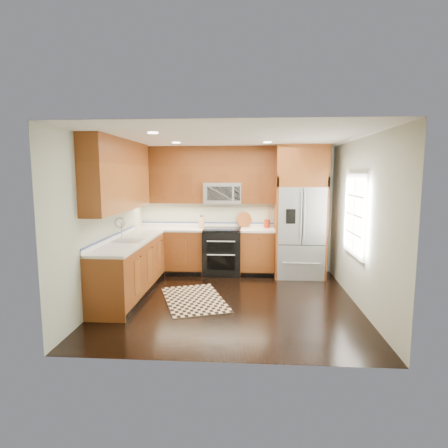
# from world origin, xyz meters

# --- Properties ---
(ground) EXTENTS (4.00, 4.00, 0.00)m
(ground) POSITION_xyz_m (0.00, 0.00, 0.00)
(ground) COLOR black
(ground) RESTS_ON ground
(wall_back) EXTENTS (4.00, 0.02, 2.60)m
(wall_back) POSITION_xyz_m (0.00, 2.00, 1.30)
(wall_back) COLOR #B7BEAB
(wall_back) RESTS_ON ground
(wall_left) EXTENTS (0.02, 4.00, 2.60)m
(wall_left) POSITION_xyz_m (-2.00, 0.00, 1.30)
(wall_left) COLOR #B7BEAB
(wall_left) RESTS_ON ground
(wall_right) EXTENTS (0.02, 4.00, 2.60)m
(wall_right) POSITION_xyz_m (2.00, 0.00, 1.30)
(wall_right) COLOR #B7BEAB
(wall_right) RESTS_ON ground
(window) EXTENTS (0.04, 1.10, 1.30)m
(window) POSITION_xyz_m (1.98, 0.20, 1.40)
(window) COLOR white
(window) RESTS_ON ground
(base_cabinets) EXTENTS (2.85, 3.00, 0.90)m
(base_cabinets) POSITION_xyz_m (-1.23, 0.90, 0.45)
(base_cabinets) COLOR brown
(base_cabinets) RESTS_ON ground
(countertop) EXTENTS (2.86, 3.01, 0.04)m
(countertop) POSITION_xyz_m (-1.09, 1.01, 0.92)
(countertop) COLOR white
(countertop) RESTS_ON base_cabinets
(upper_cabinets) EXTENTS (2.85, 3.00, 1.15)m
(upper_cabinets) POSITION_xyz_m (-1.15, 1.09, 2.02)
(upper_cabinets) COLOR brown
(upper_cabinets) RESTS_ON ground
(range) EXTENTS (0.76, 0.67, 0.95)m
(range) POSITION_xyz_m (-0.25, 1.67, 0.47)
(range) COLOR black
(range) RESTS_ON ground
(microwave) EXTENTS (0.76, 0.40, 0.42)m
(microwave) POSITION_xyz_m (-0.25, 1.80, 1.66)
(microwave) COLOR #B2B2B7
(microwave) RESTS_ON ground
(refrigerator) EXTENTS (0.98, 0.75, 2.60)m
(refrigerator) POSITION_xyz_m (1.30, 1.63, 1.30)
(refrigerator) COLOR #B2B2B7
(refrigerator) RESTS_ON ground
(sink_faucet) EXTENTS (0.54, 0.44, 0.37)m
(sink_faucet) POSITION_xyz_m (-1.73, 0.23, 0.99)
(sink_faucet) COLOR #B2B2B7
(sink_faucet) RESTS_ON countertop
(rug) EXTENTS (1.35, 1.72, 0.01)m
(rug) POSITION_xyz_m (-0.59, 0.04, 0.01)
(rug) COLOR black
(rug) RESTS_ON ground
(knife_block) EXTENTS (0.11, 0.14, 0.27)m
(knife_block) POSITION_xyz_m (-0.69, 1.79, 1.05)
(knife_block) COLOR tan
(knife_block) RESTS_ON countertop
(utensil_crock) EXTENTS (0.14, 0.14, 0.36)m
(utensil_crock) POSITION_xyz_m (0.66, 1.88, 1.06)
(utensil_crock) COLOR #9C2C13
(utensil_crock) RESTS_ON countertop
(cutting_board) EXTENTS (0.41, 0.41, 0.02)m
(cutting_board) POSITION_xyz_m (0.19, 1.94, 0.95)
(cutting_board) COLOR brown
(cutting_board) RESTS_ON countertop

